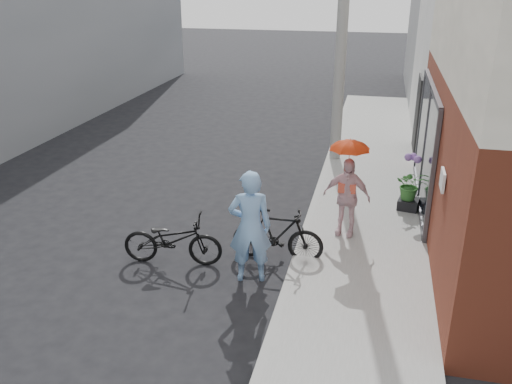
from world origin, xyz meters
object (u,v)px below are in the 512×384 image
(utility_pole, at_px, (342,26))
(bike_left, at_px, (173,240))
(officer, at_px, (250,227))
(planter, at_px, (408,204))
(bike_right, at_px, (278,235))
(kimono_woman, at_px, (346,197))

(utility_pole, height_order, bike_left, utility_pole)
(officer, distance_m, planter, 4.24)
(utility_pole, height_order, bike_right, utility_pole)
(officer, distance_m, bike_left, 1.53)
(officer, xyz_separation_m, bike_left, (-1.43, 0.21, -0.50))
(planter, bearing_deg, utility_pole, 120.75)
(kimono_woman, bearing_deg, bike_right, -127.29)
(bike_right, distance_m, planter, 3.42)
(bike_right, height_order, planter, bike_right)
(kimono_woman, xyz_separation_m, planter, (1.22, 1.45, -0.64))
(officer, bearing_deg, utility_pole, -112.47)
(bike_right, relative_size, kimono_woman, 1.08)
(bike_left, relative_size, bike_right, 1.07)
(officer, relative_size, planter, 4.69)
(bike_left, height_order, bike_right, bike_right)
(utility_pole, xyz_separation_m, kimono_woman, (0.59, -4.49, -2.63))
(utility_pole, bearing_deg, kimono_woman, -82.54)
(kimono_woman, bearing_deg, officer, -119.57)
(officer, bearing_deg, planter, -143.93)
(bike_left, bearing_deg, officer, -105.11)
(kimono_woman, bearing_deg, bike_left, -142.34)
(kimono_woman, relative_size, planter, 3.68)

